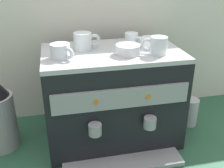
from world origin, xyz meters
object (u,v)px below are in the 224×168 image
at_px(ceramic_cup_0, 61,51).
at_px(ceramic_cup_2, 158,46).
at_px(ceramic_cup_3, 132,40).
at_px(milk_pitcher, 190,112).
at_px(ceramic_cup_1, 84,41).
at_px(ceramic_bowl_1, 151,43).
at_px(espresso_machine, 112,97).
at_px(ceramic_bowl_0, 128,50).

distance_m(ceramic_cup_0, ceramic_cup_2, 0.41).
height_order(ceramic_cup_2, ceramic_cup_3, ceramic_cup_2).
distance_m(ceramic_cup_0, ceramic_cup_3, 0.35).
height_order(ceramic_cup_2, milk_pitcher, ceramic_cup_2).
relative_size(ceramic_cup_1, ceramic_bowl_1, 1.22).
bearing_deg(espresso_machine, ceramic_bowl_0, -47.38).
relative_size(espresso_machine, ceramic_cup_1, 5.04).
height_order(espresso_machine, ceramic_cup_3, ceramic_cup_3).
xyz_separation_m(ceramic_cup_0, ceramic_cup_3, (0.34, 0.10, 0.00)).
distance_m(espresso_machine, ceramic_cup_0, 0.36).
distance_m(ceramic_cup_1, ceramic_bowl_1, 0.32).
xyz_separation_m(ceramic_cup_0, ceramic_bowl_0, (0.29, -0.01, -0.01)).
bearing_deg(ceramic_cup_2, espresso_machine, 153.72).
relative_size(ceramic_cup_2, milk_pitcher, 0.70).
distance_m(ceramic_cup_0, ceramic_bowl_1, 0.43).
relative_size(ceramic_cup_1, ceramic_cup_2, 1.18).
height_order(ceramic_cup_0, ceramic_cup_1, ceramic_cup_1).
height_order(espresso_machine, ceramic_bowl_1, ceramic_bowl_1).
distance_m(espresso_machine, ceramic_cup_3, 0.29).
distance_m(ceramic_bowl_1, milk_pitcher, 0.48).
bearing_deg(espresso_machine, ceramic_cup_3, 24.91).
height_order(ceramic_cup_0, ceramic_cup_3, ceramic_cup_3).
distance_m(ceramic_cup_0, milk_pitcher, 0.80).
bearing_deg(ceramic_cup_0, ceramic_cup_2, -5.50).
xyz_separation_m(ceramic_bowl_0, ceramic_bowl_1, (0.14, 0.08, 0.00)).
bearing_deg(ceramic_cup_1, ceramic_bowl_1, -4.68).
xyz_separation_m(espresso_machine, ceramic_bowl_0, (0.06, -0.06, 0.26)).
bearing_deg(ceramic_bowl_1, ceramic_cup_0, -170.17).
bearing_deg(ceramic_cup_1, ceramic_bowl_0, -31.64).
relative_size(ceramic_cup_0, ceramic_cup_2, 0.97).
distance_m(ceramic_cup_2, ceramic_bowl_1, 0.12).
bearing_deg(ceramic_cup_0, espresso_machine, 12.24).
xyz_separation_m(espresso_machine, ceramic_cup_1, (-0.12, 0.05, 0.27)).
bearing_deg(ceramic_cup_3, milk_pitcher, -5.36).
distance_m(ceramic_cup_2, milk_pitcher, 0.52).
height_order(ceramic_cup_1, ceramic_bowl_1, ceramic_cup_1).
distance_m(espresso_machine, ceramic_cup_2, 0.34).
bearing_deg(espresso_machine, ceramic_bowl_1, 6.90).
height_order(ceramic_cup_3, ceramic_bowl_0, ceramic_cup_3).
relative_size(ceramic_bowl_0, ceramic_bowl_1, 1.04).
relative_size(ceramic_cup_0, ceramic_cup_1, 0.83).
bearing_deg(milk_pitcher, ceramic_cup_0, -174.26).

